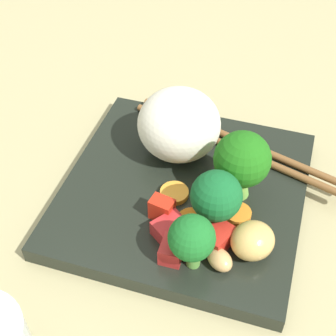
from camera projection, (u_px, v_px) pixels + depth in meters
ground_plane at (183, 205)px, 51.11cm from camera, size 110.00×110.00×2.00cm
square_plate at (184, 192)px, 49.78cm from camera, size 24.37×24.37×1.73cm
rice_mound at (179, 125)px, 50.13cm from camera, size 8.86×8.73×7.39cm
broccoli_floret_0 at (192, 239)px, 40.45cm from camera, size 3.97×3.97×5.56cm
broccoli_floret_1 at (216, 197)px, 43.28cm from camera, size 4.62×4.62×6.22cm
broccoli_floret_2 at (242, 161)px, 45.36cm from camera, size 5.32×5.32×7.42cm
carrot_slice_0 at (238, 214)px, 46.28cm from camera, size 2.84×2.84×0.65cm
carrot_slice_1 at (192, 221)px, 45.60cm from camera, size 3.55×3.55×0.72cm
carrot_slice_2 at (174, 193)px, 48.17cm from camera, size 3.76×3.76×0.56cm
carrot_slice_3 at (205, 196)px, 48.03cm from camera, size 2.79×2.79×0.43cm
pepper_chunk_0 at (213, 235)px, 43.68cm from camera, size 3.81×3.66×1.99cm
pepper_chunk_1 at (162, 209)px, 45.67cm from camera, size 2.32×1.76×2.24cm
pepper_chunk_2 at (170, 229)px, 44.45cm from camera, size 3.58×3.71×1.59cm
pepper_chunk_3 at (172, 250)px, 42.71cm from camera, size 2.07×2.52×1.76cm
chicken_piece_0 at (220, 260)px, 42.13cm from camera, size 3.13×2.94×1.61cm
chicken_piece_1 at (253, 241)px, 42.62cm from camera, size 5.16×5.27×3.09cm
chopstick_pair at (236, 144)px, 52.96cm from camera, size 24.48×7.75×0.76cm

